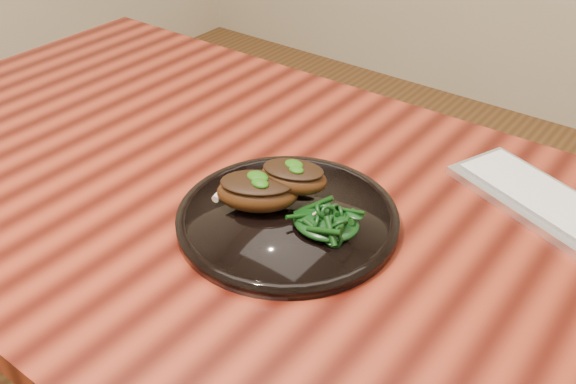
# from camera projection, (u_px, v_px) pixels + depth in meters

# --- Properties ---
(desk) EXTENTS (1.60, 0.80, 0.75)m
(desk) POSITION_uv_depth(u_px,v_px,m) (283.00, 252.00, 0.96)
(desk) COLOR #380C07
(desk) RESTS_ON ground
(plate) EXTENTS (0.30, 0.30, 0.02)m
(plate) POSITION_uv_depth(u_px,v_px,m) (287.00, 218.00, 0.88)
(plate) COLOR black
(plate) RESTS_ON desk
(lamb_chop_front) EXTENTS (0.13, 0.12, 0.05)m
(lamb_chop_front) POSITION_uv_depth(u_px,v_px,m) (257.00, 191.00, 0.87)
(lamb_chop_front) COLOR #3F210C
(lamb_chop_front) RESTS_ON plate
(lamb_chop_back) EXTENTS (0.11, 0.09, 0.04)m
(lamb_chop_back) POSITION_uv_depth(u_px,v_px,m) (293.00, 176.00, 0.88)
(lamb_chop_back) COLOR #3F210C
(lamb_chop_back) RESTS_ON plate
(herb_smear) EXTENTS (0.08, 0.05, 0.00)m
(herb_smear) POSITION_uv_depth(u_px,v_px,m) (294.00, 182.00, 0.93)
(herb_smear) COLOR #0F4006
(herb_smear) RESTS_ON plate
(greens_heap) EXTENTS (0.09, 0.09, 0.03)m
(greens_heap) POSITION_uv_depth(u_px,v_px,m) (326.00, 218.00, 0.84)
(greens_heap) COLOR black
(greens_heap) RESTS_ON plate
(keyboard) EXTENTS (0.39, 0.25, 0.02)m
(keyboard) POSITION_uv_depth(u_px,v_px,m) (574.00, 220.00, 0.87)
(keyboard) COLOR silver
(keyboard) RESTS_ON desk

